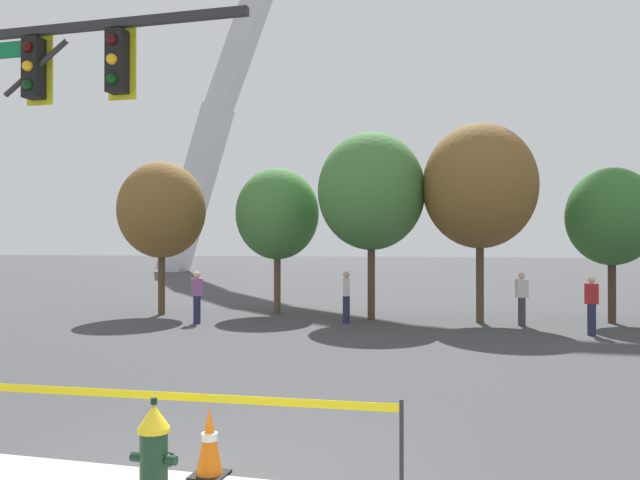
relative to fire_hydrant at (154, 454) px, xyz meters
name	(u,v)px	position (x,y,z in m)	size (l,w,h in m)	color
fire_hydrant	(154,454)	(0.00, 0.00, 0.00)	(0.46, 0.48, 0.99)	black
caution_tape_barrier	(124,416)	(-0.55, 0.38, 0.22)	(5.63, 0.30, 0.99)	#232326
traffic_cone_mid_sidewalk	(210,442)	(0.20, 0.78, -0.11)	(0.36, 0.36, 0.73)	black
traffic_signal_gantry	(19,135)	(-3.79, 2.77, 3.60)	(5.02, 0.44, 6.00)	#232326
monument_arch	(453,30)	(0.26, 46.99, 19.06)	(51.26, 2.22, 44.19)	silver
tree_far_left	(162,210)	(-7.89, 14.74, 3.14)	(3.01, 3.01, 5.28)	brown
tree_left_mid	(277,214)	(-4.16, 16.14, 3.03)	(2.92, 2.92, 5.11)	brown
tree_center_left	(371,191)	(-0.63, 15.08, 3.66)	(3.45, 3.45, 6.03)	brown
tree_center_right	(480,186)	(2.76, 15.23, 3.77)	(3.54, 3.54, 6.19)	brown
tree_right_mid	(612,217)	(6.70, 16.06, 2.81)	(2.74, 2.74, 4.80)	#473323
pedestrian_walking_left	(592,305)	(5.68, 13.03, 0.35)	(0.38, 0.28, 1.59)	#232847
pedestrian_standing_center	(522,298)	(3.98, 14.71, 0.35)	(0.39, 0.31, 1.59)	#38383D
pedestrian_walking_right	(197,297)	(-5.63, 12.77, 0.35)	(0.39, 0.34, 1.59)	#232847
pedestrian_near_trees	(346,297)	(-1.21, 13.99, 0.35)	(0.27, 0.38, 1.59)	#232847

